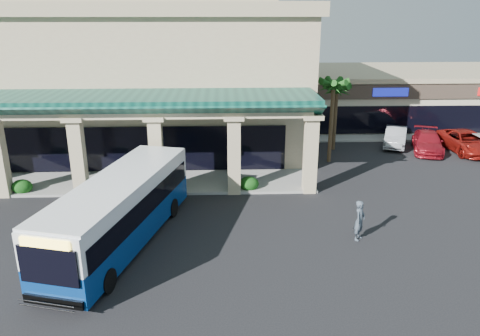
{
  "coord_description": "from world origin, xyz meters",
  "views": [
    {
      "loc": [
        0.86,
        -20.85,
        10.51
      ],
      "look_at": [
        1.78,
        3.34,
        2.2
      ],
      "focal_mm": 35.0,
      "sensor_mm": 36.0,
      "label": 1
    }
  ],
  "objects_px": {
    "transit_bus": "(121,212)",
    "car_red": "(428,142)",
    "pedestrian": "(360,220)",
    "car_gray": "(466,142)",
    "car_white": "(396,137)"
  },
  "relations": [
    {
      "from": "transit_bus",
      "to": "car_red",
      "type": "relative_size",
      "value": 2.25
    },
    {
      "from": "car_red",
      "to": "pedestrian",
      "type": "bearing_deg",
      "value": -105.45
    },
    {
      "from": "transit_bus",
      "to": "car_gray",
      "type": "distance_m",
      "value": 27.23
    },
    {
      "from": "car_white",
      "to": "car_gray",
      "type": "distance_m",
      "value": 5.16
    },
    {
      "from": "car_white",
      "to": "car_gray",
      "type": "xyz_separation_m",
      "value": [
        4.82,
        -1.83,
        0.05
      ]
    },
    {
      "from": "transit_bus",
      "to": "car_gray",
      "type": "bearing_deg",
      "value": 45.62
    },
    {
      "from": "pedestrian",
      "to": "transit_bus",
      "type": "bearing_deg",
      "value": 124.75
    },
    {
      "from": "transit_bus",
      "to": "pedestrian",
      "type": "distance_m",
      "value": 11.18
    },
    {
      "from": "transit_bus",
      "to": "car_red",
      "type": "height_order",
      "value": "transit_bus"
    },
    {
      "from": "pedestrian",
      "to": "car_gray",
      "type": "distance_m",
      "value": 18.5
    },
    {
      "from": "car_white",
      "to": "transit_bus",
      "type": "bearing_deg",
      "value": -117.27
    },
    {
      "from": "transit_bus",
      "to": "pedestrian",
      "type": "relative_size",
      "value": 5.86
    },
    {
      "from": "transit_bus",
      "to": "car_red",
      "type": "bearing_deg",
      "value": 49.51
    },
    {
      "from": "car_red",
      "to": "car_gray",
      "type": "xyz_separation_m",
      "value": [
        2.89,
        -0.24,
        0.05
      ]
    },
    {
      "from": "transit_bus",
      "to": "car_white",
      "type": "bearing_deg",
      "value": 55.17
    }
  ]
}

